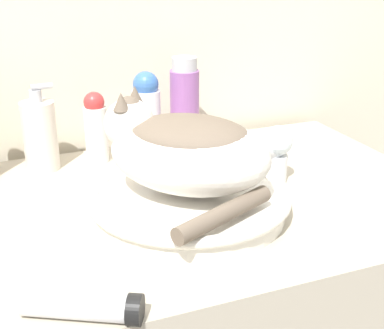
{
  "coord_description": "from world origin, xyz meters",
  "views": [
    {
      "loc": [
        -0.31,
        -0.53,
        1.25
      ],
      "look_at": [
        -0.01,
        0.25,
        0.91
      ],
      "focal_mm": 50.0,
      "sensor_mm": 36.0,
      "label": 1
    }
  ],
  "objects": [
    {
      "name": "mouthwash_bottle",
      "position": [
        0.1,
        0.56,
        0.92
      ],
      "size": [
        0.07,
        0.07,
        0.21
      ],
      "color": "#93569E",
      "rests_on": "vanity_counter"
    },
    {
      "name": "lotion_bottle_white",
      "position": [
        0.01,
        0.56,
        0.91
      ],
      "size": [
        0.06,
        0.06,
        0.19
      ],
      "color": "silver",
      "rests_on": "vanity_counter"
    },
    {
      "name": "sink_basin",
      "position": [
        -0.01,
        0.26,
        0.84
      ],
      "size": [
        0.35,
        0.35,
        0.05
      ],
      "color": "white",
      "rests_on": "vanity_counter"
    },
    {
      "name": "deodorant_stick",
      "position": [
        -0.1,
        0.56,
        0.89
      ],
      "size": [
        0.05,
        0.05,
        0.16
      ],
      "color": "white",
      "rests_on": "vanity_counter"
    },
    {
      "name": "cream_tube",
      "position": [
        -0.23,
        0.04,
        0.83
      ],
      "size": [
        0.15,
        0.11,
        0.04
      ],
      "rotation": [
        0.0,
        0.0,
        -0.49
      ],
      "color": "silver",
      "rests_on": "vanity_counter"
    },
    {
      "name": "cat",
      "position": [
        -0.01,
        0.26,
        0.93
      ],
      "size": [
        0.34,
        0.35,
        0.17
      ],
      "rotation": [
        0.0,
        0.0,
        2.38
      ],
      "color": "silver",
      "rests_on": "sink_basin"
    },
    {
      "name": "faucet",
      "position": [
        0.19,
        0.32,
        0.88
      ],
      "size": [
        0.13,
        0.07,
        0.13
      ],
      "rotation": [
        0.0,
        0.0,
        -2.85
      ],
      "color": "silver",
      "rests_on": "vanity_counter"
    },
    {
      "name": "soap_pump_bottle",
      "position": [
        -0.22,
        0.56,
        0.89
      ],
      "size": [
        0.07,
        0.07,
        0.18
      ],
      "color": "silver",
      "rests_on": "vanity_counter"
    }
  ]
}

